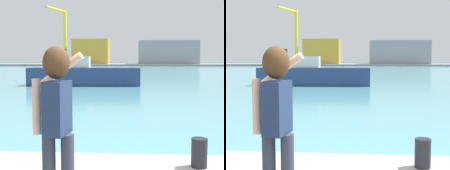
# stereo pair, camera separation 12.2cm
# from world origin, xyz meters

# --- Properties ---
(ground_plane) EXTENTS (220.00, 220.00, 0.00)m
(ground_plane) POSITION_xyz_m (0.00, 50.00, 0.00)
(ground_plane) COLOR #334751
(harbor_water) EXTENTS (140.00, 100.00, 0.02)m
(harbor_water) POSITION_xyz_m (0.00, 52.00, 0.01)
(harbor_water) COLOR #599EA8
(harbor_water) RESTS_ON ground_plane
(far_shore_dock) EXTENTS (140.00, 20.00, 0.52)m
(far_shore_dock) POSITION_xyz_m (0.00, 92.00, 0.26)
(far_shore_dock) COLOR gray
(far_shore_dock) RESTS_ON ground_plane
(person_photographer) EXTENTS (0.53, 0.56, 1.74)m
(person_photographer) POSITION_xyz_m (-1.06, -0.00, 1.55)
(person_photographer) COLOR #2D3342
(person_photographer) RESTS_ON quay_promenade
(harbor_bollard) EXTENTS (0.23, 0.23, 0.43)m
(harbor_bollard) POSITION_xyz_m (0.72, 1.41, 0.70)
(harbor_bollard) COLOR black
(harbor_bollard) RESTS_ON quay_promenade
(boat_moored) EXTENTS (8.60, 2.31, 2.26)m
(boat_moored) POSITION_xyz_m (-4.07, 20.52, 0.87)
(boat_moored) COLOR navy
(boat_moored) RESTS_ON harbor_water
(warehouse_left) EXTENTS (10.81, 8.94, 7.44)m
(warehouse_left) POSITION_xyz_m (-12.63, 91.94, 4.24)
(warehouse_left) COLOR gold
(warehouse_left) RESTS_ON far_shore_dock
(warehouse_right) EXTENTS (17.05, 10.21, 6.78)m
(warehouse_right) POSITION_xyz_m (10.43, 90.37, 3.91)
(warehouse_right) COLOR gray
(warehouse_right) RESTS_ON far_shore_dock
(port_crane) EXTENTS (3.83, 9.69, 16.07)m
(port_crane) POSITION_xyz_m (-20.20, 86.83, 10.19)
(port_crane) COLOR yellow
(port_crane) RESTS_ON far_shore_dock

